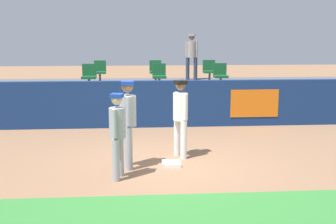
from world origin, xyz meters
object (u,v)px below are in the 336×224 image
(player_fielder_home, at_px, (180,113))
(spectator_hooded, at_px, (192,53))
(first_base, at_px, (171,164))
(player_runner_visitor, at_px, (118,130))
(seat_back_left, at_px, (100,71))
(seat_front_right, at_px, (220,74))
(seat_front_center, at_px, (159,75))
(seat_back_right, at_px, (209,70))
(player_coach_visitor, at_px, (128,118))
(seat_front_left, at_px, (89,75))
(seat_back_center, at_px, (156,70))

(player_fielder_home, relative_size, spectator_hooded, 0.98)
(first_base, distance_m, player_runner_visitor, 1.63)
(player_fielder_home, height_order, seat_back_left, seat_back_left)
(seat_back_left, height_order, spectator_hooded, spectator_hooded)
(player_fielder_home, xyz_separation_m, spectator_hooded, (1.22, 7.44, 1.03))
(seat_front_right, distance_m, seat_front_center, 2.09)
(seat_back_left, relative_size, seat_back_right, 1.00)
(seat_front_right, height_order, seat_back_left, same)
(player_coach_visitor, height_order, seat_front_left, player_coach_visitor)
(seat_back_center, relative_size, seat_front_center, 1.00)
(seat_back_right, bearing_deg, seat_front_right, -87.84)
(player_fielder_home, distance_m, seat_front_right, 5.10)
(player_coach_visitor, xyz_separation_m, seat_back_center, (0.91, 7.24, 0.40))
(seat_back_left, height_order, seat_front_center, same)
(player_coach_visitor, bearing_deg, seat_back_center, 168.80)
(player_fielder_home, distance_m, player_runner_visitor, 1.96)
(player_fielder_home, xyz_separation_m, player_runner_visitor, (-1.37, -1.39, -0.05))
(seat_front_right, relative_size, seat_back_center, 1.00)
(player_coach_visitor, relative_size, seat_back_center, 2.21)
(player_runner_visitor, relative_size, seat_front_right, 2.01)
(seat_back_center, height_order, seat_front_center, same)
(seat_back_right, height_order, seat_front_center, same)
(first_base, bearing_deg, seat_back_left, 106.29)
(player_coach_visitor, bearing_deg, player_runner_visitor, -19.62)
(seat_front_right, xyz_separation_m, seat_front_left, (-4.42, 0.00, 0.00))
(seat_front_center, height_order, spectator_hooded, spectator_hooded)
(seat_back_left, xyz_separation_m, spectator_hooded, (3.58, 0.91, 0.58))
(first_base, height_order, spectator_hooded, spectator_hooded)
(player_fielder_home, distance_m, spectator_hooded, 7.61)
(seat_back_center, relative_size, seat_front_left, 1.00)
(player_fielder_home, relative_size, seat_front_left, 2.13)
(seat_back_right, relative_size, spectator_hooded, 0.46)
(player_runner_visitor, xyz_separation_m, seat_back_left, (-0.99, 7.92, 0.49))
(seat_front_right, height_order, seat_back_right, same)
(first_base, bearing_deg, seat_front_center, 89.67)
(first_base, xyz_separation_m, player_coach_visitor, (-0.92, -0.06, 1.04))
(player_fielder_home, height_order, seat_back_center, seat_back_center)
(player_runner_visitor, distance_m, player_coach_visitor, 0.71)
(seat_back_left, bearing_deg, seat_front_right, -23.12)
(first_base, bearing_deg, seat_front_left, 113.19)
(seat_front_left, height_order, spectator_hooded, spectator_hooded)
(seat_back_center, height_order, seat_front_left, same)
(first_base, bearing_deg, seat_front_right, 68.53)
(player_fielder_home, bearing_deg, first_base, -44.34)
(player_coach_visitor, height_order, spectator_hooded, spectator_hooded)
(player_fielder_home, bearing_deg, player_runner_visitor, -67.32)
(player_runner_visitor, distance_m, seat_back_left, 8.00)
(seat_back_center, bearing_deg, player_fielder_home, -87.63)
(player_runner_visitor, height_order, seat_back_right, seat_back_right)
(player_fielder_home, relative_size, player_coach_visitor, 0.96)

